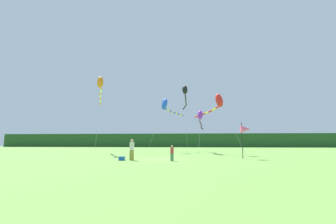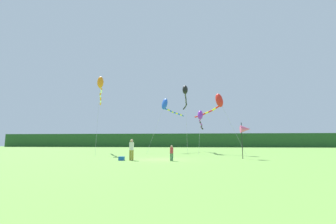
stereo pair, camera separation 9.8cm
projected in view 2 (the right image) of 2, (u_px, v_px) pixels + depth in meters
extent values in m
plane|color=#6B9E42|center=(162.00, 159.00, 19.11)|extent=(120.00, 120.00, 0.00)
cube|color=#234C23|center=(180.00, 140.00, 63.77)|extent=(108.00, 2.05, 3.88)
cylinder|color=olive|center=(130.00, 155.00, 18.16)|extent=(0.17, 0.17, 0.83)
cylinder|color=olive|center=(133.00, 155.00, 18.14)|extent=(0.17, 0.17, 0.83)
cylinder|color=silver|center=(132.00, 146.00, 18.25)|extent=(0.38, 0.38, 0.66)
sphere|color=tan|center=(132.00, 141.00, 18.31)|extent=(0.24, 0.24, 0.24)
cylinder|color=#3F724C|center=(171.00, 157.00, 17.59)|extent=(0.12, 0.12, 0.60)
cylinder|color=#3F724C|center=(172.00, 157.00, 17.58)|extent=(0.12, 0.12, 0.60)
cylinder|color=#B23338|center=(172.00, 150.00, 17.65)|extent=(0.27, 0.27, 0.47)
sphere|color=tan|center=(172.00, 146.00, 17.70)|extent=(0.17, 0.17, 0.17)
cube|color=#1959B2|center=(122.00, 158.00, 18.05)|extent=(0.47, 0.33, 0.32)
cylinder|color=black|center=(242.00, 141.00, 19.96)|extent=(0.06, 0.06, 3.27)
cone|color=#E5598C|center=(245.00, 129.00, 20.07)|extent=(0.90, 0.70, 0.70)
cylinder|color=#B2B2B2|center=(98.00, 116.00, 25.87)|extent=(0.83, 2.53, 8.99)
ellipsoid|color=orange|center=(100.00, 82.00, 27.75)|extent=(1.03, 1.15, 1.64)
cylinder|color=orange|center=(101.00, 88.00, 28.08)|extent=(0.36, 0.89, 0.29)
cylinder|color=white|center=(101.00, 91.00, 28.87)|extent=(0.56, 0.90, 0.43)
cylinder|color=orange|center=(101.00, 94.00, 29.62)|extent=(0.62, 0.86, 0.33)
cylinder|color=white|center=(100.00, 96.00, 30.39)|extent=(0.46, 0.90, 0.33)
cylinder|color=orange|center=(101.00, 98.00, 31.17)|extent=(0.50, 0.93, 0.48)
cylinder|color=white|center=(101.00, 101.00, 31.95)|extent=(0.51, 0.90, 0.38)
cylinder|color=orange|center=(101.00, 103.00, 32.72)|extent=(0.57, 0.89, 0.42)
cylinder|color=#B2B2B2|center=(186.00, 119.00, 30.88)|extent=(0.29, 3.12, 9.30)
ellipsoid|color=black|center=(185.00, 90.00, 33.04)|extent=(0.89, 1.21, 1.53)
cylinder|color=black|center=(185.00, 95.00, 33.45)|extent=(0.25, 1.07, 0.46)
cylinder|color=black|center=(186.00, 98.00, 34.41)|extent=(0.25, 1.08, 0.48)
cylinder|color=black|center=(186.00, 101.00, 35.38)|extent=(0.21, 1.06, 0.43)
cylinder|color=black|center=(186.00, 103.00, 36.34)|extent=(0.27, 1.08, 0.46)
cylinder|color=black|center=(186.00, 106.00, 37.30)|extent=(0.48, 1.09, 0.48)
cylinder|color=black|center=(184.00, 108.00, 38.26)|extent=(0.49, 1.06, 0.36)
cylinder|color=#B2B2B2|center=(156.00, 127.00, 30.94)|extent=(2.12, 2.72, 7.12)
ellipsoid|color=blue|center=(165.00, 104.00, 32.66)|extent=(1.42, 1.44, 1.88)
cylinder|color=blue|center=(166.00, 109.00, 32.68)|extent=(0.50, 0.46, 0.26)
cylinder|color=yellow|center=(168.00, 110.00, 32.94)|extent=(0.50, 0.49, 0.30)
cylinder|color=blue|center=(170.00, 111.00, 33.24)|extent=(0.45, 0.54, 0.33)
cylinder|color=yellow|center=(172.00, 112.00, 33.58)|extent=(0.42, 0.52, 0.27)
cylinder|color=blue|center=(174.00, 113.00, 33.89)|extent=(0.50, 0.47, 0.27)
cylinder|color=yellow|center=(176.00, 113.00, 34.17)|extent=(0.46, 0.50, 0.25)
cylinder|color=blue|center=(179.00, 114.00, 34.45)|extent=(0.51, 0.48, 0.30)
cylinder|color=yellow|center=(181.00, 115.00, 34.73)|extent=(0.47, 0.50, 0.27)
cylinder|color=blue|center=(183.00, 116.00, 35.05)|extent=(0.44, 0.52, 0.27)
cylinder|color=#B2B2B2|center=(199.00, 134.00, 27.17)|extent=(0.42, 2.41, 5.01)
ellipsoid|color=purple|center=(200.00, 115.00, 28.66)|extent=(0.84, 1.19, 1.42)
cylinder|color=purple|center=(200.00, 120.00, 28.99)|extent=(0.24, 0.89, 0.43)
cylinder|color=black|center=(200.00, 122.00, 29.77)|extent=(0.33, 0.88, 0.33)
cylinder|color=purple|center=(201.00, 124.00, 30.53)|extent=(0.42, 0.91, 0.45)
cylinder|color=black|center=(202.00, 126.00, 31.29)|extent=(0.21, 0.87, 0.38)
cylinder|color=purple|center=(201.00, 127.00, 32.08)|extent=(0.23, 0.85, 0.28)
cylinder|color=black|center=(202.00, 128.00, 32.85)|extent=(0.46, 0.88, 0.35)
cylinder|color=#B2B2B2|center=(232.00, 126.00, 25.67)|extent=(2.51, 2.07, 6.64)
ellipsoid|color=red|center=(219.00, 100.00, 27.23)|extent=(1.50, 1.42, 1.97)
cylinder|color=red|center=(218.00, 107.00, 27.36)|extent=(0.56, 0.62, 0.38)
cylinder|color=yellow|center=(214.00, 109.00, 27.81)|extent=(0.57, 0.63, 0.39)
cylinder|color=red|center=(211.00, 111.00, 28.22)|extent=(0.63, 0.55, 0.37)
cylinder|color=yellow|center=(207.00, 113.00, 28.64)|extent=(0.55, 0.60, 0.29)
cylinder|color=red|center=(204.00, 114.00, 29.08)|extent=(0.59, 0.60, 0.36)
cylinder|color=yellow|center=(200.00, 115.00, 29.48)|extent=(0.61, 0.54, 0.31)
cylinder|color=red|center=(197.00, 117.00, 29.86)|extent=(0.61, 0.53, 0.29)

